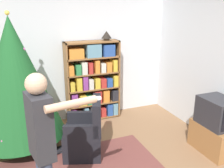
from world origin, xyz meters
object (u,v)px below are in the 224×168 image
object	(u,v)px
standing_person	(43,142)
table_lamp	(106,35)
television	(218,112)
bookshelf	(93,82)
armchair	(85,136)
christmas_tree	(15,79)

from	to	relation	value
standing_person	table_lamp	size ratio (longest dim) A/B	8.41
television	bookshelf	bearing A→B (deg)	126.41
television	armchair	size ratio (longest dim) A/B	0.60
bookshelf	television	size ratio (longest dim) A/B	2.87
bookshelf	standing_person	bearing A→B (deg)	-117.95
standing_person	christmas_tree	bearing A→B (deg)	175.48
armchair	table_lamp	size ratio (longest dim) A/B	4.60
television	christmas_tree	xyz separation A→B (m)	(-2.83, 1.33, 0.49)
armchair	table_lamp	world-z (taller)	table_lamp
christmas_tree	table_lamp	size ratio (longest dim) A/B	10.90
television	armchair	xyz separation A→B (m)	(-1.93, 0.68, -0.35)
television	table_lamp	xyz separation A→B (m)	(-1.10, 1.91, 1.02)
table_lamp	christmas_tree	bearing A→B (deg)	-161.57
christmas_tree	standing_person	world-z (taller)	christmas_tree
christmas_tree	table_lamp	xyz separation A→B (m)	(1.73, 0.58, 0.54)
christmas_tree	standing_person	bearing A→B (deg)	-84.40
christmas_tree	table_lamp	distance (m)	1.91
christmas_tree	armchair	bearing A→B (deg)	-35.51
television	table_lamp	distance (m)	2.42
christmas_tree	standing_person	size ratio (longest dim) A/B	1.30
bookshelf	television	world-z (taller)	bookshelf
television	standing_person	world-z (taller)	standing_person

